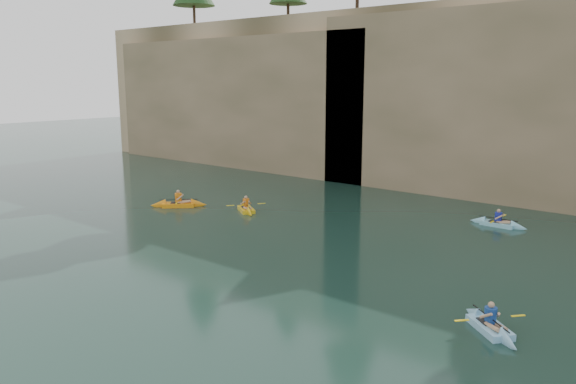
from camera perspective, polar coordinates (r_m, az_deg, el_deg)
The scene contains 10 objects.
ground at distance 17.50m, azimuth -11.14°, elevation -12.35°, with size 160.00×160.00×0.00m, color black.
cliff at distance 41.95m, azimuth 22.35°, elevation 9.22°, with size 70.00×16.00×12.00m, color tan.
cliff_slab_west at distance 46.10m, azimuth -5.55°, elevation 9.23°, with size 26.00×2.40×10.56m, color #96795B.
cliff_slab_center at distance 34.31m, azimuth 21.79°, elevation 8.45°, with size 24.00×2.40×11.40m, color #96795B.
sea_cave_west at distance 44.49m, azimuth -4.23°, elevation 4.94°, with size 4.50×1.00×4.00m, color black.
sea_cave_center at distance 36.40m, azimuth 11.98°, elevation 2.64°, with size 3.50×1.00×3.20m, color black.
kayaker_orange at distance 31.84m, azimuth -11.06°, elevation -1.22°, with size 2.73×2.67×1.18m.
kayaker_ltblue_near at distance 17.26m, azimuth 19.81°, elevation -12.70°, with size 2.50×2.26×1.07m.
kayaker_yellow at distance 30.24m, azimuth -4.28°, elevation -1.73°, with size 2.52×1.99×1.06m.
kayaker_ltblue_mid at distance 29.00m, azimuth 20.54°, elevation -3.01°, with size 2.76×2.10×1.05m.
Camera 1 is at (12.52, -10.03, 6.98)m, focal length 35.00 mm.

